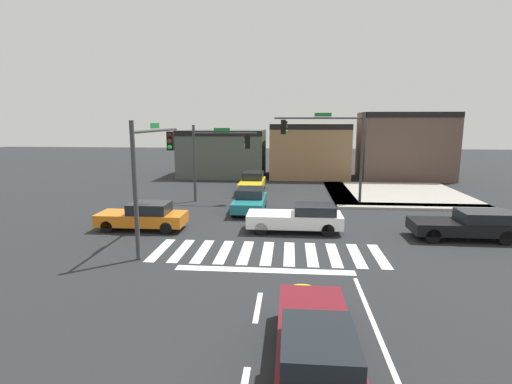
{
  "coord_description": "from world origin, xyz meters",
  "views": [
    {
      "loc": [
        0.9,
        -20.68,
        5.59
      ],
      "look_at": [
        -0.94,
        0.74,
        1.69
      ],
      "focal_mm": 27.82,
      "sensor_mm": 36.0,
      "label": 1
    }
  ],
  "objects_px": {
    "traffic_signal_southwest": "(153,159)",
    "car_orange": "(144,216)",
    "traffic_signal_northeast": "(328,140)",
    "car_maroon": "(315,341)",
    "car_yellow": "(252,182)",
    "car_teal": "(250,200)",
    "traffic_signal_northwest": "(218,150)",
    "car_black": "(468,224)",
    "car_white": "(298,218)"
  },
  "relations": [
    {
      "from": "car_black",
      "to": "car_maroon",
      "type": "height_order",
      "value": "car_maroon"
    },
    {
      "from": "car_black",
      "to": "car_maroon",
      "type": "distance_m",
      "value": 13.37
    },
    {
      "from": "traffic_signal_southwest",
      "to": "car_orange",
      "type": "bearing_deg",
      "value": 32.98
    },
    {
      "from": "traffic_signal_southwest",
      "to": "traffic_signal_northeast",
      "type": "height_order",
      "value": "traffic_signal_northeast"
    },
    {
      "from": "traffic_signal_northeast",
      "to": "car_orange",
      "type": "distance_m",
      "value": 12.83
    },
    {
      "from": "traffic_signal_southwest",
      "to": "car_black",
      "type": "height_order",
      "value": "traffic_signal_southwest"
    },
    {
      "from": "car_white",
      "to": "car_maroon",
      "type": "distance_m",
      "value": 11.46
    },
    {
      "from": "traffic_signal_southwest",
      "to": "car_orange",
      "type": "xyz_separation_m",
      "value": [
        -1.41,
        2.17,
        -3.2
      ]
    },
    {
      "from": "traffic_signal_northeast",
      "to": "car_maroon",
      "type": "bearing_deg",
      "value": 84.18
    },
    {
      "from": "car_orange",
      "to": "car_yellow",
      "type": "xyz_separation_m",
      "value": [
        4.58,
        11.29,
        0.07
      ]
    },
    {
      "from": "car_teal",
      "to": "car_maroon",
      "type": "bearing_deg",
      "value": 11.02
    },
    {
      "from": "traffic_signal_northeast",
      "to": "traffic_signal_southwest",
      "type": "bearing_deg",
      "value": 47.56
    },
    {
      "from": "car_white",
      "to": "car_maroon",
      "type": "height_order",
      "value": "car_maroon"
    },
    {
      "from": "traffic_signal_southwest",
      "to": "car_black",
      "type": "xyz_separation_m",
      "value": [
        14.58,
        1.83,
        -3.18
      ]
    },
    {
      "from": "traffic_signal_southwest",
      "to": "car_orange",
      "type": "distance_m",
      "value": 4.11
    },
    {
      "from": "traffic_signal_southwest",
      "to": "car_teal",
      "type": "distance_m",
      "value": 8.32
    },
    {
      "from": "traffic_signal_northwest",
      "to": "car_yellow",
      "type": "bearing_deg",
      "value": 63.33
    },
    {
      "from": "traffic_signal_northeast",
      "to": "car_maroon",
      "type": "xyz_separation_m",
      "value": [
        -1.87,
        -18.36,
        -3.58
      ]
    },
    {
      "from": "car_black",
      "to": "car_orange",
      "type": "xyz_separation_m",
      "value": [
        -15.98,
        0.34,
        -0.02
      ]
    },
    {
      "from": "traffic_signal_northeast",
      "to": "car_black",
      "type": "distance_m",
      "value": 10.28
    },
    {
      "from": "car_white",
      "to": "car_teal",
      "type": "bearing_deg",
      "value": -55.79
    },
    {
      "from": "car_orange",
      "to": "car_black",
      "type": "bearing_deg",
      "value": 178.79
    },
    {
      "from": "traffic_signal_northeast",
      "to": "car_white",
      "type": "relative_size",
      "value": 1.28
    },
    {
      "from": "traffic_signal_northwest",
      "to": "traffic_signal_southwest",
      "type": "bearing_deg",
      "value": -97.19
    },
    {
      "from": "car_white",
      "to": "car_black",
      "type": "bearing_deg",
      "value": 175.37
    },
    {
      "from": "traffic_signal_southwest",
      "to": "car_black",
      "type": "relative_size",
      "value": 1.28
    },
    {
      "from": "car_maroon",
      "to": "car_yellow",
      "type": "bearing_deg",
      "value": 8.97
    },
    {
      "from": "car_teal",
      "to": "car_orange",
      "type": "relative_size",
      "value": 0.97
    },
    {
      "from": "traffic_signal_northwest",
      "to": "car_teal",
      "type": "height_order",
      "value": "traffic_signal_northwest"
    },
    {
      "from": "traffic_signal_northeast",
      "to": "car_teal",
      "type": "relative_size",
      "value": 1.41
    },
    {
      "from": "car_black",
      "to": "car_orange",
      "type": "distance_m",
      "value": 15.99
    },
    {
      "from": "car_yellow",
      "to": "car_maroon",
      "type": "height_order",
      "value": "car_yellow"
    },
    {
      "from": "car_black",
      "to": "traffic_signal_southwest",
      "type": "bearing_deg",
      "value": 7.17
    },
    {
      "from": "car_white",
      "to": "car_yellow",
      "type": "height_order",
      "value": "car_yellow"
    },
    {
      "from": "car_yellow",
      "to": "traffic_signal_northwest",
      "type": "bearing_deg",
      "value": -26.67
    },
    {
      "from": "traffic_signal_northwest",
      "to": "car_orange",
      "type": "bearing_deg",
      "value": -109.5
    },
    {
      "from": "car_orange",
      "to": "car_yellow",
      "type": "bearing_deg",
      "value": -112.07
    },
    {
      "from": "traffic_signal_northwest",
      "to": "car_black",
      "type": "xyz_separation_m",
      "value": [
        13.37,
        -7.72,
        -2.85
      ]
    },
    {
      "from": "car_teal",
      "to": "car_maroon",
      "type": "relative_size",
      "value": 0.94
    },
    {
      "from": "traffic_signal_northwest",
      "to": "traffic_signal_southwest",
      "type": "distance_m",
      "value": 9.63
    },
    {
      "from": "car_yellow",
      "to": "traffic_signal_northeast",
      "type": "bearing_deg",
      "value": 53.01
    },
    {
      "from": "car_white",
      "to": "car_black",
      "type": "xyz_separation_m",
      "value": [
        8.02,
        -0.65,
        0.01
      ]
    },
    {
      "from": "traffic_signal_southwest",
      "to": "traffic_signal_northeast",
      "type": "xyz_separation_m",
      "value": [
        8.58,
        9.38,
        0.39
      ]
    },
    {
      "from": "car_orange",
      "to": "car_yellow",
      "type": "relative_size",
      "value": 0.95
    },
    {
      "from": "car_white",
      "to": "car_yellow",
      "type": "distance_m",
      "value": 11.49
    },
    {
      "from": "traffic_signal_southwest",
      "to": "car_black",
      "type": "distance_m",
      "value": 15.03
    },
    {
      "from": "car_black",
      "to": "car_orange",
      "type": "height_order",
      "value": "car_orange"
    },
    {
      "from": "traffic_signal_southwest",
      "to": "car_maroon",
      "type": "distance_m",
      "value": 11.65
    },
    {
      "from": "traffic_signal_northwest",
      "to": "car_black",
      "type": "relative_size",
      "value": 1.12
    },
    {
      "from": "car_maroon",
      "to": "car_orange",
      "type": "bearing_deg",
      "value": 36.07
    }
  ]
}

